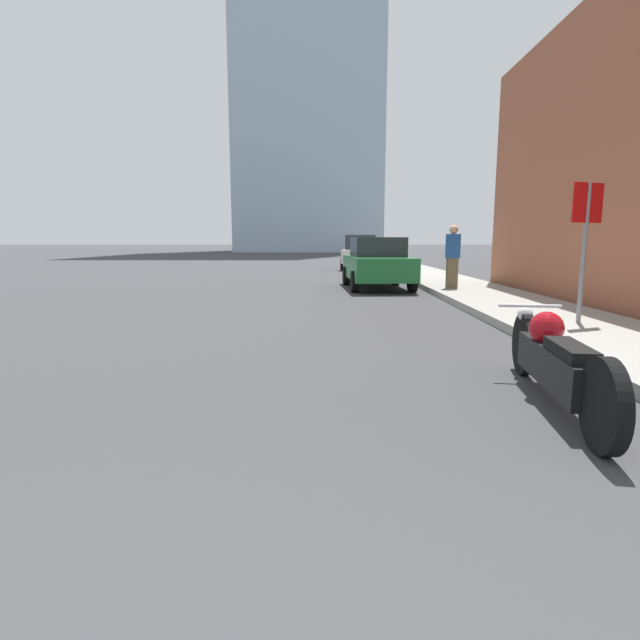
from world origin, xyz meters
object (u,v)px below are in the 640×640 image
parked_car_green (377,263)px  pedestrian (453,256)px  parked_car_white (361,252)px  motorcycle (554,360)px  stop_sign (586,228)px

parked_car_green → pedestrian: 2.40m
parked_car_green → parked_car_white: parked_car_white is taller
motorcycle → pedestrian: pedestrian is taller
motorcycle → stop_sign: bearing=68.1°
parked_car_green → pedestrian: (1.90, -1.45, 0.25)m
stop_sign → pedestrian: stop_sign is taller
motorcycle → parked_car_white: (-0.34, 21.34, 0.46)m
parked_car_green → parked_car_white: bearing=85.3°
motorcycle → parked_car_green: size_ratio=0.69×
motorcycle → parked_car_green: 10.84m
parked_car_green → stop_sign: (2.50, -7.25, 0.85)m
stop_sign → pedestrian: 5.86m
parked_car_white → stop_sign: stop_sign is taller
motorcycle → pedestrian: size_ratio=1.59×
motorcycle → pedestrian: bearing=88.7°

